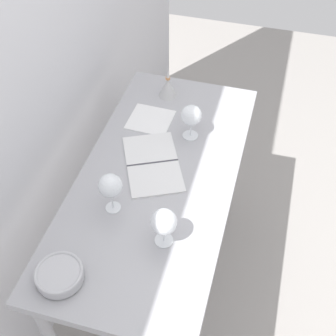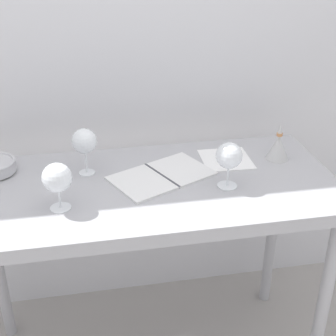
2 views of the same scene
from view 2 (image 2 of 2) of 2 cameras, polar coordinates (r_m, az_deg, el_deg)
name	(u,v)px [view 2 (image 2 of 2)]	position (r m, az deg, el deg)	size (l,w,h in m)	color
back_wall	(128,43)	(2.05, -4.82, 14.82)	(3.80, 0.04, 2.60)	silver
steel_counter	(148,208)	(1.78, -2.42, -4.81)	(1.40, 0.65, 0.90)	#A6A6AB
wine_glass_far_left	(84,142)	(1.76, -10.09, 3.12)	(0.09, 0.09, 0.18)	white
wine_glass_near_right	(229,157)	(1.66, 7.40, 1.37)	(0.09, 0.09, 0.17)	white
wine_glass_near_left	(57,179)	(1.56, -13.28, -1.27)	(0.10, 0.10, 0.17)	white
open_notebook	(162,176)	(1.77, -0.77, -0.94)	(0.43, 0.36, 0.01)	silver
tasting_sheet_upper	(226,159)	(1.91, 7.01, 1.08)	(0.19, 0.20, 0.00)	white
decanter_funnel	(278,147)	(1.93, 13.18, 2.51)	(0.09, 0.09, 0.15)	#BBBBBB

